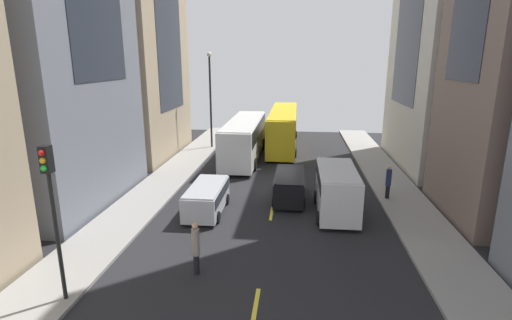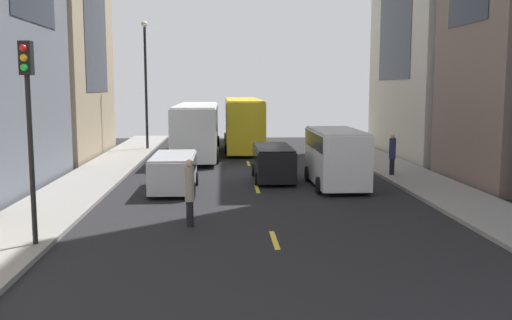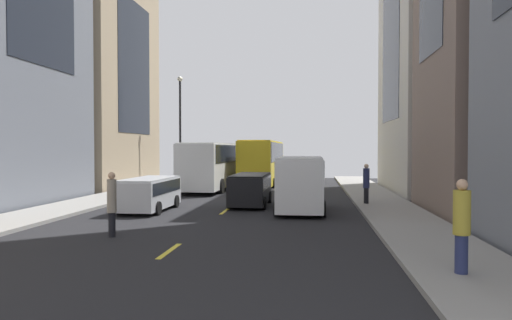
{
  "view_description": "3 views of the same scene",
  "coord_description": "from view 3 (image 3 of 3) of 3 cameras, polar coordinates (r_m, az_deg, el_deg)",
  "views": [
    {
      "loc": [
        1.25,
        -24.39,
        8.37
      ],
      "look_at": [
        -1.15,
        -1.58,
        2.37
      ],
      "focal_mm": 27.21,
      "sensor_mm": 36.0,
      "label": 1
    },
    {
      "loc": [
        -1.5,
        -28.8,
        4.49
      ],
      "look_at": [
        -0.01,
        -3.49,
        1.2
      ],
      "focal_mm": 39.88,
      "sensor_mm": 36.0,
      "label": 2
    },
    {
      "loc": [
        4.11,
        -25.29,
        2.97
      ],
      "look_at": [
        1.42,
        -3.67,
        2.43
      ],
      "focal_mm": 31.94,
      "sensor_mm": 36.0,
      "label": 3
    }
  ],
  "objects": [
    {
      "name": "lane_stripe_5",
      "position": [
        46.57,
        2.01,
        -2.22
      ],
      "size": [
        0.16,
        2.0,
        0.01
      ],
      "primitive_type": "cube",
      "color": "yellow",
      "rests_on": "ground"
    },
    {
      "name": "ground_plane",
      "position": [
        25.79,
        -2.14,
        -5.19
      ],
      "size": [
        42.6,
        42.6,
        0.0
      ],
      "primitive_type": "plane",
      "color": "black"
    },
    {
      "name": "pedestrian_crossing_near",
      "position": [
        16.07,
        -17.61,
        -5.03
      ],
      "size": [
        0.31,
        0.31,
        2.19
      ],
      "rotation": [
        0.0,
        0.0,
        4.29
      ],
      "color": "black",
      "rests_on": "ground"
    },
    {
      "name": "sidewalk_west",
      "position": [
        28.11,
        -18.11,
        -4.56
      ],
      "size": [
        2.98,
        44.0,
        0.15
      ],
      "primitive_type": "cube",
      "color": "gray",
      "rests_on": "ground"
    },
    {
      "name": "car_black_0",
      "position": [
        23.74,
        -0.67,
        -3.41
      ],
      "size": [
        1.9,
        4.52,
        1.64
      ],
      "color": "black",
      "rests_on": "ground"
    },
    {
      "name": "pedestrian_walking_far",
      "position": [
        24.11,
        13.64,
        -2.73
      ],
      "size": [
        0.33,
        0.33,
        2.04
      ],
      "rotation": [
        0.0,
        0.0,
        0.1
      ],
      "color": "black",
      "rests_on": "ground"
    },
    {
      "name": "building_east_2",
      "position": [
        34.88,
        22.29,
        14.51
      ],
      "size": [
        6.96,
        11.97,
        21.86
      ],
      "color": "beige",
      "rests_on": "ground"
    },
    {
      "name": "car_silver_1",
      "position": [
        22.37,
        -13.21,
        -3.85
      ],
      "size": [
        1.97,
        4.4,
        1.57
      ],
      "color": "#B7BABF",
      "rests_on": "ground"
    },
    {
      "name": "lane_stripe_3",
      "position": [
        29.92,
        -0.85,
        -4.26
      ],
      "size": [
        0.16,
        2.0,
        0.01
      ],
      "primitive_type": "cube",
      "color": "yellow",
      "rests_on": "ground"
    },
    {
      "name": "delivery_van_white",
      "position": [
        21.54,
        5.62,
        -2.46
      ],
      "size": [
        2.25,
        5.17,
        2.58
      ],
      "color": "white",
      "rests_on": "ground"
    },
    {
      "name": "lane_stripe_1",
      "position": [
        13.66,
        -10.8,
        -11.13
      ],
      "size": [
        0.16,
        2.0,
        0.01
      ],
      "primitive_type": "cube",
      "color": "yellow",
      "rests_on": "ground"
    },
    {
      "name": "lane_stripe_4",
      "position": [
        38.23,
        0.89,
        -3.02
      ],
      "size": [
        0.16,
        2.0,
        0.01
      ],
      "primitive_type": "cube",
      "color": "yellow",
      "rests_on": "ground"
    },
    {
      "name": "streetlamp_near",
      "position": [
        38.46,
        -9.48,
        5.04
      ],
      "size": [
        0.44,
        0.44,
        8.83
      ],
      "color": "black",
      "rests_on": "ground"
    },
    {
      "name": "streetcar_yellow",
      "position": [
        38.65,
        0.94,
        0.17
      ],
      "size": [
        2.7,
        13.85,
        3.59
      ],
      "color": "yellow",
      "rests_on": "ground"
    },
    {
      "name": "lane_stripe_2",
      "position": [
        21.69,
        -3.93,
        -6.43
      ],
      "size": [
        0.16,
        2.0,
        0.01
      ],
      "primitive_type": "cube",
      "color": "yellow",
      "rests_on": "ground"
    },
    {
      "name": "sidewalk_east",
      "position": [
        25.72,
        15.37,
        -5.09
      ],
      "size": [
        2.98,
        44.0,
        0.15
      ],
      "primitive_type": "cube",
      "color": "gray",
      "rests_on": "ground"
    },
    {
      "name": "building_west_2",
      "position": [
        38.31,
        -19.79,
        10.73
      ],
      "size": [
        6.93,
        11.22,
        18.43
      ],
      "color": "tan",
      "rests_on": "ground"
    },
    {
      "name": "city_bus_white",
      "position": [
        33.96,
        -5.24,
        -0.2
      ],
      "size": [
        2.8,
        11.89,
        3.35
      ],
      "color": "silver",
      "rests_on": "ground"
    },
    {
      "name": "pedestrian_waiting_curb",
      "position": [
        11.35,
        24.36,
        -7.23
      ],
      "size": [
        0.38,
        0.38,
        2.14
      ],
      "rotation": [
        0.0,
        0.0,
        5.11
      ],
      "color": "navy",
      "rests_on": "ground"
    }
  ]
}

